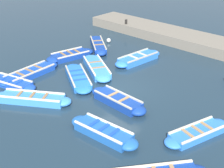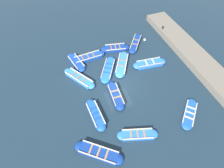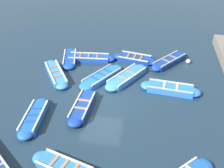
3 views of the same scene
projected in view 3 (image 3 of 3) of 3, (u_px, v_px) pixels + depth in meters
The scene contains 13 objects.
ground_plane at pixel (101, 98), 15.43m from camera, with size 120.00×120.00×0.00m, color #1C303F.
boat_alongside at pixel (89, 58), 19.35m from camera, with size 3.89×1.15×0.40m.
boat_centre at pixel (34, 117), 13.72m from camera, with size 1.04×3.35×0.44m.
boat_stern_in at pixel (64, 168), 11.08m from camera, with size 3.32×1.66×0.36m.
boat_tucked at pixel (170, 89), 15.92m from camera, with size 3.70×1.25×0.45m.
boat_mid_row at pixel (135, 59), 19.24m from camera, with size 3.42×1.61×0.41m.
boat_near_quay at pixel (102, 77), 17.14m from camera, with size 2.68×3.72×0.39m.
boat_bow_out at pixel (127, 77), 17.07m from camera, with size 2.75×3.83×0.43m.
boat_broadside at pixel (56, 74), 17.41m from camera, with size 2.74×3.67×0.43m.
boat_drifting at pixel (70, 58), 19.32m from camera, with size 1.54×3.30×0.37m.
boat_outer_right at pixel (82, 107), 14.43m from camera, with size 0.97×3.34×0.45m.
boat_far_corner at pixel (169, 61), 18.87m from camera, with size 2.82×3.38×0.45m.
buoy_orange_near at pixel (188, 61), 18.92m from camera, with size 0.32×0.32×0.32m, color silver.
Camera 3 is at (2.66, -12.14, 9.20)m, focal length 42.00 mm.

